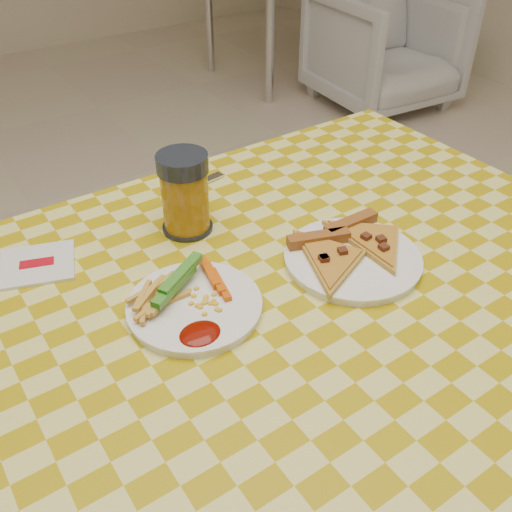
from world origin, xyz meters
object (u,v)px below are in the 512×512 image
object	(u,v)px
plate_left	(195,307)
plate_right	(352,260)
drink_glass	(185,194)
bg_chair	(386,42)
table	(262,329)

from	to	relation	value
plate_left	plate_right	bearing A→B (deg)	-9.37
drink_glass	bg_chair	size ratio (longest dim) A/B	0.20
drink_glass	plate_right	bearing A→B (deg)	-54.00
table	plate_left	xyz separation A→B (m)	(-0.10, 0.03, 0.08)
plate_right	bg_chair	bearing A→B (deg)	42.91
drink_glass	bg_chair	bearing A→B (deg)	36.40
table	bg_chair	bearing A→B (deg)	40.25
table	drink_glass	xyz separation A→B (m)	(-0.01, 0.22, 0.14)
plate_right	bg_chair	size ratio (longest dim) A/B	0.31
drink_glass	bg_chair	world-z (taller)	drink_glass
plate_right	drink_glass	size ratio (longest dim) A/B	1.52
table	plate_right	bearing A→B (deg)	-5.85
plate_right	bg_chair	xyz separation A→B (m)	(1.93, 1.79, -0.40)
plate_left	plate_right	size ratio (longest dim) A/B	0.89
plate_left	drink_glass	world-z (taller)	drink_glass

